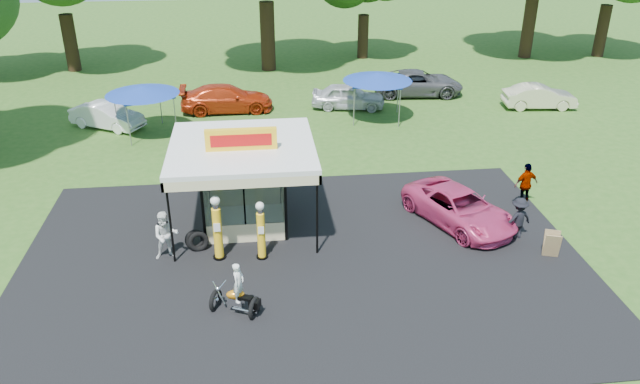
{
  "coord_description": "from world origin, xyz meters",
  "views": [
    {
      "loc": [
        -1.54,
        -16.82,
        12.06
      ],
      "look_at": [
        0.83,
        4.0,
        1.73
      ],
      "focal_mm": 35.0,
      "sensor_mm": 36.0,
      "label": 1
    }
  ],
  "objects_px": {
    "gas_station_kiosk": "(244,183)",
    "tent_east": "(378,77)",
    "gas_pump_left": "(217,229)",
    "bg_car_b": "(227,98)",
    "tent_west": "(142,90)",
    "a_frame_sign": "(552,245)",
    "bg_car_d": "(418,83)",
    "spectator_east_a": "(518,219)",
    "pink_sedan": "(459,208)",
    "kiosk_car": "(245,189)",
    "spectator_west": "(166,235)",
    "motorcycle": "(237,294)",
    "bg_car_e": "(539,97)",
    "bg_car_c": "(348,96)",
    "bg_car_a": "(107,116)",
    "spectator_east_b": "(526,184)",
    "gas_pump_right": "(261,232)"
  },
  "relations": [
    {
      "from": "gas_station_kiosk",
      "to": "tent_east",
      "type": "height_order",
      "value": "gas_station_kiosk"
    },
    {
      "from": "gas_pump_left",
      "to": "bg_car_b",
      "type": "distance_m",
      "value": 16.43
    },
    {
      "from": "tent_west",
      "to": "tent_east",
      "type": "bearing_deg",
      "value": 4.43
    },
    {
      "from": "a_frame_sign",
      "to": "tent_east",
      "type": "height_order",
      "value": "tent_east"
    },
    {
      "from": "bg_car_d",
      "to": "tent_west",
      "type": "distance_m",
      "value": 17.16
    },
    {
      "from": "bg_car_b",
      "to": "spectator_east_a",
      "type": "bearing_deg",
      "value": -146.67
    },
    {
      "from": "pink_sedan",
      "to": "kiosk_car",
      "type": "bearing_deg",
      "value": 135.07
    },
    {
      "from": "a_frame_sign",
      "to": "spectator_west",
      "type": "height_order",
      "value": "spectator_west"
    },
    {
      "from": "spectator_east_a",
      "to": "tent_west",
      "type": "xyz_separation_m",
      "value": [
        -15.39,
        12.89,
        1.58
      ]
    },
    {
      "from": "gas_station_kiosk",
      "to": "spectator_east_a",
      "type": "bearing_deg",
      "value": -12.7
    },
    {
      "from": "motorcycle",
      "to": "pink_sedan",
      "type": "height_order",
      "value": "motorcycle"
    },
    {
      "from": "bg_car_b",
      "to": "tent_west",
      "type": "height_order",
      "value": "tent_west"
    },
    {
      "from": "spectator_west",
      "to": "tent_east",
      "type": "bearing_deg",
      "value": 44.66
    },
    {
      "from": "pink_sedan",
      "to": "bg_car_e",
      "type": "height_order",
      "value": "bg_car_e"
    },
    {
      "from": "gas_station_kiosk",
      "to": "bg_car_e",
      "type": "bearing_deg",
      "value": 35.24
    },
    {
      "from": "motorcycle",
      "to": "pink_sedan",
      "type": "distance_m",
      "value": 9.89
    },
    {
      "from": "gas_pump_left",
      "to": "bg_car_c",
      "type": "xyz_separation_m",
      "value": [
        7.17,
        16.15,
        -0.46
      ]
    },
    {
      "from": "pink_sedan",
      "to": "spectator_west",
      "type": "height_order",
      "value": "spectator_west"
    },
    {
      "from": "tent_west",
      "to": "motorcycle",
      "type": "bearing_deg",
      "value": -73.19
    },
    {
      "from": "kiosk_car",
      "to": "bg_car_d",
      "type": "distance_m",
      "value": 17.54
    },
    {
      "from": "gas_station_kiosk",
      "to": "bg_car_c",
      "type": "distance_m",
      "value": 15.04
    },
    {
      "from": "bg_car_b",
      "to": "bg_car_c",
      "type": "bearing_deg",
      "value": -93.38
    },
    {
      "from": "motorcycle",
      "to": "bg_car_e",
      "type": "xyz_separation_m",
      "value": [
        17.85,
        18.17,
        -0.03
      ]
    },
    {
      "from": "bg_car_e",
      "to": "kiosk_car",
      "type": "bearing_deg",
      "value": 125.68
    },
    {
      "from": "pink_sedan",
      "to": "bg_car_a",
      "type": "distance_m",
      "value": 20.35
    },
    {
      "from": "gas_station_kiosk",
      "to": "tent_west",
      "type": "height_order",
      "value": "gas_station_kiosk"
    },
    {
      "from": "kiosk_car",
      "to": "spectator_east_a",
      "type": "bearing_deg",
      "value": -113.86
    },
    {
      "from": "spectator_east_b",
      "to": "bg_car_d",
      "type": "xyz_separation_m",
      "value": [
        -0.54,
        15.45,
        -0.15
      ]
    },
    {
      "from": "gas_pump_left",
      "to": "spectator_east_b",
      "type": "height_order",
      "value": "gas_pump_left"
    },
    {
      "from": "gas_pump_right",
      "to": "spectator_east_a",
      "type": "xyz_separation_m",
      "value": [
        9.62,
        0.35,
        -0.25
      ]
    },
    {
      "from": "gas_pump_right",
      "to": "tent_east",
      "type": "bearing_deg",
      "value": 63.98
    },
    {
      "from": "motorcycle",
      "to": "spectator_east_a",
      "type": "distance_m",
      "value": 11.01
    },
    {
      "from": "spectator_east_a",
      "to": "bg_car_e",
      "type": "relative_size",
      "value": 0.39
    },
    {
      "from": "gas_station_kiosk",
      "to": "pink_sedan",
      "type": "bearing_deg",
      "value": -6.25
    },
    {
      "from": "tent_west",
      "to": "tent_east",
      "type": "relative_size",
      "value": 0.99
    },
    {
      "from": "a_frame_sign",
      "to": "bg_car_c",
      "type": "relative_size",
      "value": 0.23
    },
    {
      "from": "gas_station_kiosk",
      "to": "gas_pump_left",
      "type": "height_order",
      "value": "gas_station_kiosk"
    },
    {
      "from": "pink_sedan",
      "to": "tent_west",
      "type": "distance_m",
      "value": 17.88
    },
    {
      "from": "gas_pump_right",
      "to": "bg_car_c",
      "type": "bearing_deg",
      "value": 70.9
    },
    {
      "from": "bg_car_a",
      "to": "tent_west",
      "type": "distance_m",
      "value": 3.13
    },
    {
      "from": "tent_west",
      "to": "gas_pump_right",
      "type": "bearing_deg",
      "value": -66.44
    },
    {
      "from": "bg_car_c",
      "to": "tent_west",
      "type": "relative_size",
      "value": 1.13
    },
    {
      "from": "gas_pump_left",
      "to": "tent_east",
      "type": "relative_size",
      "value": 0.65
    },
    {
      "from": "gas_pump_right",
      "to": "spectator_west",
      "type": "height_order",
      "value": "gas_pump_right"
    },
    {
      "from": "bg_car_d",
      "to": "a_frame_sign",
      "type": "bearing_deg",
      "value": -175.78
    },
    {
      "from": "tent_east",
      "to": "motorcycle",
      "type": "bearing_deg",
      "value": -114.14
    },
    {
      "from": "spectator_east_a",
      "to": "bg_car_d",
      "type": "bearing_deg",
      "value": -106.1
    },
    {
      "from": "motorcycle",
      "to": "bg_car_b",
      "type": "height_order",
      "value": "motorcycle"
    },
    {
      "from": "gas_station_kiosk",
      "to": "motorcycle",
      "type": "height_order",
      "value": "gas_station_kiosk"
    },
    {
      "from": "a_frame_sign",
      "to": "bg_car_b",
      "type": "distance_m",
      "value": 21.28
    }
  ]
}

